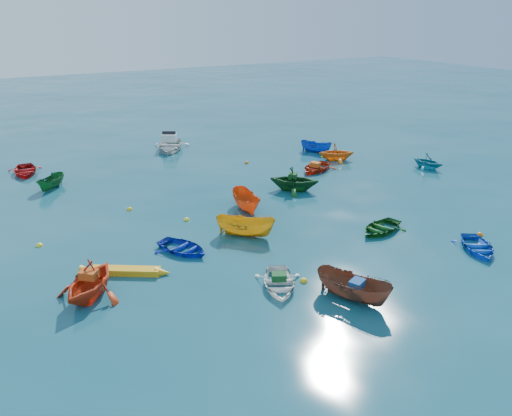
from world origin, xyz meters
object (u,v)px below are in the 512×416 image
motorboat_white (170,150)px  dinghy_blue_se (477,250)px  dinghy_white_near (279,287)px  dinghy_blue_sw (183,251)px  kayak_yellow (126,274)px

motorboat_white → dinghy_blue_se: bearing=-47.0°
dinghy_white_near → motorboat_white: (3.87, 23.99, 0.00)m
dinghy_white_near → motorboat_white: size_ratio=0.67×
dinghy_blue_se → motorboat_white: (-6.70, 25.86, 0.00)m
motorboat_white → dinghy_white_near: bearing=-70.7°
dinghy_white_near → motorboat_white: 24.30m
dinghy_blue_sw → dinghy_white_near: bearing=-92.1°
dinghy_white_near → motorboat_white: bearing=107.8°
dinghy_blue_se → kayak_yellow: 17.26m
dinghy_blue_se → motorboat_white: size_ratio=0.66×
dinghy_blue_sw → kayak_yellow: 3.23m
dinghy_white_near → motorboat_white: motorboat_white is taller
dinghy_blue_sw → dinghy_blue_se: 14.78m
kayak_yellow → motorboat_white: size_ratio=0.88×
dinghy_blue_sw → motorboat_white: motorboat_white is taller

